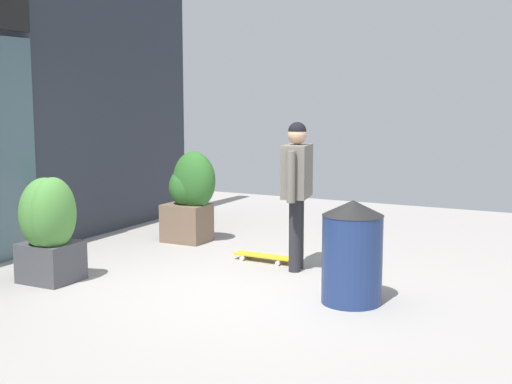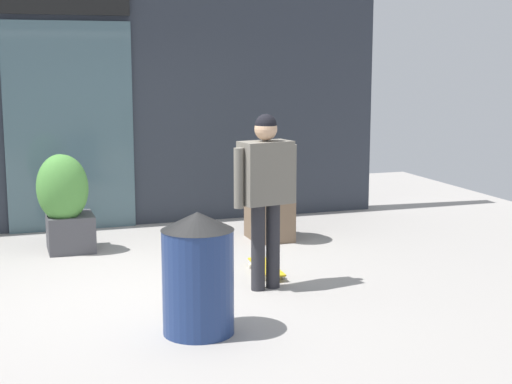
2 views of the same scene
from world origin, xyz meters
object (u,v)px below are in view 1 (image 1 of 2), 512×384
Objects in this scene: skateboarder at (297,180)px; planter_box_right at (190,194)px; planter_box_left at (49,225)px; trash_bin at (352,252)px; skateboard at (264,256)px.

skateboarder reaches higher than planter_box_right.
trash_bin is (0.76, -2.97, -0.13)m from planter_box_left.
trash_bin is at bearing 125.71° from skateboarder.
planter_box_right is at bearing 59.94° from trash_bin.
trash_bin is (-1.61, -2.79, -0.14)m from planter_box_right.
planter_box_left is at bearing 28.05° from skateboarder.
skateboarder is at bearing 46.95° from trash_bin.
planter_box_left is 0.92× the size of planter_box_right.
skateboarder is at bearing 162.33° from skateboard.
trash_bin is at bearing 145.97° from skateboard.
planter_box_right reaches higher than planter_box_left.
planter_box_left is 1.14× the size of trash_bin.
skateboard is 1.56m from planter_box_right.
skateboard is 2.45m from planter_box_left.
skateboarder is 2.64m from planter_box_left.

